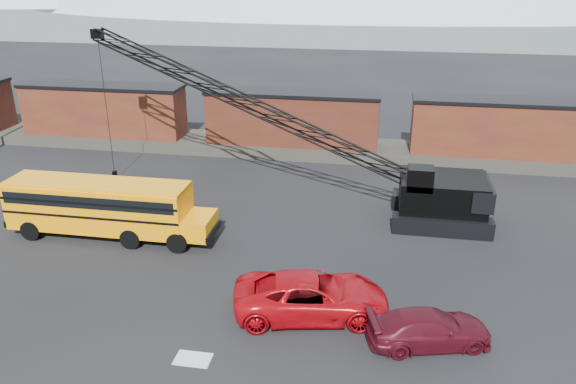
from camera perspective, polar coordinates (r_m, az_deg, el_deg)
name	(u,v)px	position (r m, az deg, el deg)	size (l,w,h in m)	color
ground	(211,301)	(25.98, -7.79, -10.89)	(160.00, 160.00, 0.00)	black
gravel_berm	(292,147)	(45.34, 0.45, 4.59)	(120.00, 5.00, 0.70)	#403D34
boxcar_west_near	(104,109)	(49.80, -18.20, 7.98)	(13.70, 3.10, 4.17)	#4A1915
boxcar_mid	(292,118)	(44.67, 0.46, 7.54)	(13.70, 3.10, 4.17)	#542017
boxcar_east_near	(504,127)	(44.98, 21.11, 6.14)	(13.70, 3.10, 4.17)	#4A1915
snow_patch	(193,359)	(22.78, -9.63, -16.38)	(1.40, 0.90, 0.02)	silver
school_bus	(105,206)	(32.22, -18.08, -1.39)	(11.65, 2.65, 3.19)	#FB9405
red_pickup	(311,296)	(24.42, 2.37, -10.48)	(3.05, 6.61, 1.84)	#B30810
maroon_suv	(429,328)	(23.50, 14.14, -13.30)	(2.00, 4.93, 1.43)	#4A0D17
crawler_crane	(257,108)	(34.46, -3.21, 8.53)	(25.20, 5.88, 10.43)	black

